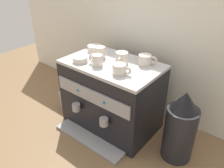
{
  "coord_description": "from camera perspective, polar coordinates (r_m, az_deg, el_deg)",
  "views": [
    {
      "loc": [
        0.84,
        -1.05,
        1.1
      ],
      "look_at": [
        0.0,
        0.0,
        0.34
      ],
      "focal_mm": 35.92,
      "sensor_mm": 36.0,
      "label": 1
    }
  ],
  "objects": [
    {
      "name": "ceramic_bowl_0",
      "position": [
        1.5,
        -8.11,
        6.21
      ],
      "size": [
        0.1,
        0.1,
        0.03
      ],
      "color": "beige",
      "rests_on": "espresso_machine"
    },
    {
      "name": "ceramic_cup_3",
      "position": [
        1.44,
        2.45,
        6.51
      ],
      "size": [
        0.08,
        0.12,
        0.08
      ],
      "color": "beige",
      "rests_on": "espresso_machine"
    },
    {
      "name": "ceramic_cup_0",
      "position": [
        1.43,
        -3.88,
        6.1
      ],
      "size": [
        0.1,
        0.07,
        0.07
      ],
      "color": "beige",
      "rests_on": "espresso_machine"
    },
    {
      "name": "tiled_backsplash_wall",
      "position": [
        1.74,
        7.29,
        9.03
      ],
      "size": [
        2.8,
        0.03,
        0.99
      ],
      "primitive_type": "cube",
      "color": "silver",
      "rests_on": "ground_plane"
    },
    {
      "name": "milk_pitcher",
      "position": [
        1.94,
        -11.61,
        -3.48
      ],
      "size": [
        0.11,
        0.11,
        0.12
      ],
      "primitive_type": "cylinder",
      "color": "#B7B7BC",
      "rests_on": "ground_plane"
    },
    {
      "name": "ceramic_bowl_1",
      "position": [
        1.67,
        -4.44,
        9.01
      ],
      "size": [
        0.1,
        0.1,
        0.04
      ],
      "color": "beige",
      "rests_on": "espresso_machine"
    },
    {
      "name": "coffee_grinder",
      "position": [
        1.41,
        17.0,
        -10.6
      ],
      "size": [
        0.19,
        0.19,
        0.47
      ],
      "color": "black",
      "rests_on": "ground_plane"
    },
    {
      "name": "ceramic_cup_4",
      "position": [
        1.45,
        8.51,
        6.1
      ],
      "size": [
        0.11,
        0.09,
        0.07
      ],
      "color": "beige",
      "rests_on": "espresso_machine"
    },
    {
      "name": "ground_plane",
      "position": [
        1.74,
        -0.0,
        -9.64
      ],
      "size": [
        4.0,
        4.0,
        0.0
      ],
      "primitive_type": "plane",
      "color": "brown"
    },
    {
      "name": "ceramic_cup_1",
      "position": [
        1.54,
        -3.15,
        8.05
      ],
      "size": [
        0.11,
        0.07,
        0.08
      ],
      "color": "beige",
      "rests_on": "espresso_machine"
    },
    {
      "name": "ceramic_cup_2",
      "position": [
        1.32,
        2.04,
        3.79
      ],
      "size": [
        0.12,
        0.08,
        0.06
      ],
      "color": "beige",
      "rests_on": "espresso_machine"
    },
    {
      "name": "espresso_machine",
      "position": [
        1.59,
        -0.09,
        -2.85
      ],
      "size": [
        0.65,
        0.52,
        0.5
      ],
      "color": "black",
      "rests_on": "ground_plane"
    }
  ]
}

